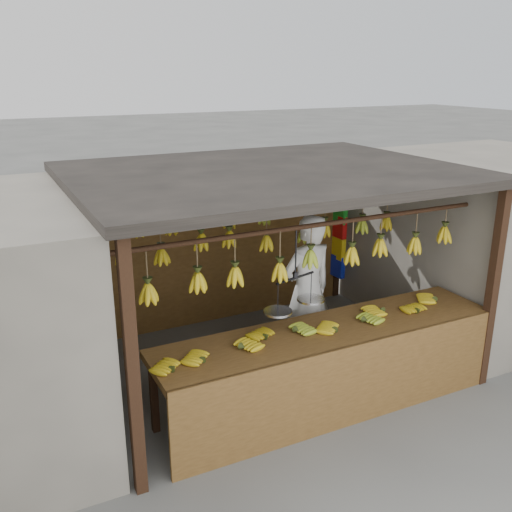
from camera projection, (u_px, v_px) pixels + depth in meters
ground at (267, 363)px, 7.03m from camera, size 80.00×80.00×0.00m
stall at (255, 201)px, 6.69m from camera, size 4.30×3.30×2.40m
neighbor_right at (489, 237)px, 8.19m from camera, size 3.00×3.00×2.30m
counter at (335, 350)px, 5.81m from camera, size 3.76×0.86×0.96m
hanging_bananas at (268, 237)px, 6.53m from camera, size 3.62×2.21×0.40m
balance_scale at (295, 302)px, 5.70m from camera, size 0.73×0.40×0.82m
vendor at (307, 291)px, 6.79m from camera, size 0.73×0.52×1.87m
bag_bundles at (339, 239)px, 8.69m from camera, size 0.08×0.26×1.20m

